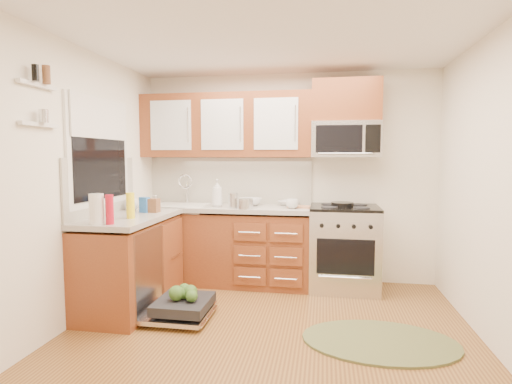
% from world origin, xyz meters
% --- Properties ---
extents(floor, '(3.50, 3.50, 0.00)m').
position_xyz_m(floor, '(0.00, 0.00, 0.00)').
color(floor, brown).
rests_on(floor, ground).
extents(ceiling, '(3.50, 3.50, 0.00)m').
position_xyz_m(ceiling, '(0.00, 0.00, 2.50)').
color(ceiling, white).
rests_on(ceiling, ground).
extents(wall_back, '(3.50, 0.04, 2.50)m').
position_xyz_m(wall_back, '(0.00, 1.75, 1.25)').
color(wall_back, white).
rests_on(wall_back, ground).
extents(wall_front, '(3.50, 0.04, 2.50)m').
position_xyz_m(wall_front, '(0.00, -1.75, 1.25)').
color(wall_front, white).
rests_on(wall_front, ground).
extents(wall_left, '(0.04, 3.50, 2.50)m').
position_xyz_m(wall_left, '(-1.75, 0.00, 1.25)').
color(wall_left, white).
rests_on(wall_left, ground).
extents(wall_right, '(0.04, 3.50, 2.50)m').
position_xyz_m(wall_right, '(1.75, 0.00, 1.25)').
color(wall_right, white).
rests_on(wall_right, ground).
extents(base_cabinet_back, '(2.05, 0.60, 0.85)m').
position_xyz_m(base_cabinet_back, '(-0.73, 1.45, 0.42)').
color(base_cabinet_back, maroon).
rests_on(base_cabinet_back, ground).
extents(base_cabinet_left, '(0.60, 1.25, 0.85)m').
position_xyz_m(base_cabinet_left, '(-1.45, 0.52, 0.42)').
color(base_cabinet_left, maroon).
rests_on(base_cabinet_left, ground).
extents(countertop_back, '(2.07, 0.64, 0.05)m').
position_xyz_m(countertop_back, '(-0.72, 1.44, 0.90)').
color(countertop_back, '#AFA8A0').
rests_on(countertop_back, base_cabinet_back).
extents(countertop_left, '(0.64, 1.27, 0.05)m').
position_xyz_m(countertop_left, '(-1.44, 0.53, 0.90)').
color(countertop_left, '#AFA8A0').
rests_on(countertop_left, base_cabinet_left).
extents(backsplash_back, '(2.05, 0.02, 0.57)m').
position_xyz_m(backsplash_back, '(-0.73, 1.74, 1.21)').
color(backsplash_back, '#B3B0A1').
rests_on(backsplash_back, ground).
extents(backsplash_left, '(0.02, 1.25, 0.57)m').
position_xyz_m(backsplash_left, '(-1.74, 0.52, 1.21)').
color(backsplash_left, '#B3B0A1').
rests_on(backsplash_left, ground).
extents(upper_cabinets, '(2.05, 0.35, 0.75)m').
position_xyz_m(upper_cabinets, '(-0.73, 1.57, 1.88)').
color(upper_cabinets, maroon).
rests_on(upper_cabinets, ground).
extents(cabinet_over_mw, '(0.76, 0.35, 0.47)m').
position_xyz_m(cabinet_over_mw, '(0.68, 1.57, 2.13)').
color(cabinet_over_mw, maroon).
rests_on(cabinet_over_mw, ground).
extents(range, '(0.76, 0.64, 0.95)m').
position_xyz_m(range, '(0.68, 1.43, 0.47)').
color(range, silver).
rests_on(range, ground).
extents(microwave, '(0.76, 0.38, 0.40)m').
position_xyz_m(microwave, '(0.68, 1.55, 1.70)').
color(microwave, silver).
rests_on(microwave, ground).
extents(sink, '(0.62, 0.50, 0.26)m').
position_xyz_m(sink, '(-1.25, 1.42, 0.80)').
color(sink, white).
rests_on(sink, ground).
extents(dishwasher, '(0.70, 0.60, 0.20)m').
position_xyz_m(dishwasher, '(-0.86, 0.30, 0.10)').
color(dishwasher, silver).
rests_on(dishwasher, ground).
extents(window, '(0.03, 1.05, 1.05)m').
position_xyz_m(window, '(-1.74, 0.50, 1.55)').
color(window, white).
rests_on(window, ground).
extents(window_blind, '(0.02, 0.96, 0.40)m').
position_xyz_m(window_blind, '(-1.71, 0.50, 1.88)').
color(window_blind, white).
rests_on(window_blind, ground).
extents(shelf_upper, '(0.04, 0.40, 0.03)m').
position_xyz_m(shelf_upper, '(-1.72, -0.35, 2.05)').
color(shelf_upper, white).
rests_on(shelf_upper, ground).
extents(shelf_lower, '(0.04, 0.40, 0.03)m').
position_xyz_m(shelf_lower, '(-1.72, -0.35, 1.75)').
color(shelf_lower, white).
rests_on(shelf_lower, ground).
extents(rug, '(1.35, 0.97, 0.02)m').
position_xyz_m(rug, '(0.91, 0.11, 0.01)').
color(rug, '#5D6539').
rests_on(rug, ground).
extents(skillet, '(0.32, 0.32, 0.05)m').
position_xyz_m(skillet, '(0.65, 1.41, 0.97)').
color(skillet, black).
rests_on(skillet, range).
extents(stock_pot, '(0.19, 0.19, 0.11)m').
position_xyz_m(stock_pot, '(-0.43, 1.22, 0.98)').
color(stock_pot, silver).
rests_on(stock_pot, countertop_back).
extents(cutting_board, '(0.30, 0.23, 0.02)m').
position_xyz_m(cutting_board, '(0.18, 1.43, 0.93)').
color(cutting_board, tan).
rests_on(cutting_board, countertop_back).
extents(canister, '(0.13, 0.13, 0.17)m').
position_xyz_m(canister, '(-0.56, 1.25, 1.01)').
color(canister, silver).
rests_on(canister, countertop_back).
extents(paper_towel_roll, '(0.16, 0.16, 0.26)m').
position_xyz_m(paper_towel_roll, '(-1.47, -0.02, 1.06)').
color(paper_towel_roll, white).
rests_on(paper_towel_roll, countertop_left).
extents(mustard_bottle, '(0.08, 0.08, 0.24)m').
position_xyz_m(mustard_bottle, '(-1.35, 0.35, 1.05)').
color(mustard_bottle, yellow).
rests_on(mustard_bottle, countertop_left).
extents(red_bottle, '(0.09, 0.09, 0.26)m').
position_xyz_m(red_bottle, '(-1.36, 0.00, 1.05)').
color(red_bottle, red).
rests_on(red_bottle, countertop_left).
extents(wooden_box, '(0.15, 0.11, 0.14)m').
position_xyz_m(wooden_box, '(-1.32, 0.77, 1.00)').
color(wooden_box, brown).
rests_on(wooden_box, countertop_left).
extents(blue_carton, '(0.11, 0.09, 0.16)m').
position_xyz_m(blue_carton, '(-1.40, 0.75, 1.00)').
color(blue_carton, blue).
rests_on(blue_carton, countertop_left).
extents(bowl_a, '(0.30, 0.30, 0.06)m').
position_xyz_m(bowl_a, '(0.03, 1.60, 0.95)').
color(bowl_a, '#999999').
rests_on(bowl_a, countertop_back).
extents(bowl_b, '(0.31, 0.31, 0.09)m').
position_xyz_m(bowl_b, '(-0.42, 1.52, 0.97)').
color(bowl_b, '#999999').
rests_on(bowl_b, countertop_back).
extents(cup, '(0.14, 0.14, 0.11)m').
position_xyz_m(cup, '(0.10, 1.33, 0.98)').
color(cup, '#999999').
rests_on(cup, countertop_back).
extents(soap_bottle_a, '(0.16, 0.16, 0.32)m').
position_xyz_m(soap_bottle_a, '(-0.77, 1.33, 1.08)').
color(soap_bottle_a, '#999999').
rests_on(soap_bottle_a, countertop_back).
extents(soap_bottle_b, '(0.09, 0.09, 0.17)m').
position_xyz_m(soap_bottle_b, '(-1.31, 0.84, 1.01)').
color(soap_bottle_b, '#999999').
rests_on(soap_bottle_b, countertop_left).
extents(soap_bottle_c, '(0.17, 0.17, 0.19)m').
position_xyz_m(soap_bottle_c, '(-1.62, 0.91, 1.02)').
color(soap_bottle_c, '#999999').
rests_on(soap_bottle_c, countertop_left).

